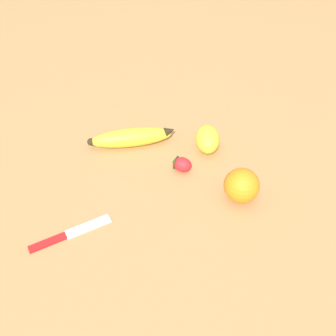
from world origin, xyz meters
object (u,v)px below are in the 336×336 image
at_px(orange, 242,185).
at_px(lemon, 208,139).
at_px(strawberry, 181,164).
at_px(paring_knife, 68,234).
at_px(banana, 132,137).

distance_m(orange, lemon, 0.17).
distance_m(orange, strawberry, 0.15).
relative_size(orange, paring_knife, 0.45).
distance_m(strawberry, lemon, 0.10).
height_order(banana, paring_knife, banana).
bearing_deg(banana, paring_knife, -121.91).
bearing_deg(lemon, banana, 45.16).
xyz_separation_m(strawberry, lemon, (0.01, -0.10, 0.01)).
relative_size(lemon, paring_knife, 0.60).
bearing_deg(orange, banana, 13.76).
distance_m(lemon, paring_knife, 0.38).
distance_m(banana, orange, 0.29).
xyz_separation_m(strawberry, paring_knife, (0.01, 0.28, -0.01)).
bearing_deg(orange, paring_knife, 64.87).
bearing_deg(paring_knife, lemon, 103.30).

